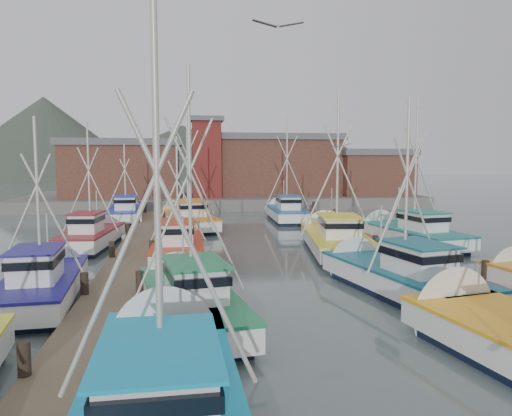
{
  "coord_description": "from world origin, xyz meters",
  "views": [
    {
      "loc": [
        -4.24,
        -20.75,
        5.43
      ],
      "look_at": [
        -0.32,
        6.99,
        2.6
      ],
      "focal_mm": 35.0,
      "sensor_mm": 36.0,
      "label": 1
    }
  ],
  "objects": [
    {
      "name": "boat_4",
      "position": [
        -4.22,
        -4.16,
        0.68
      ],
      "size": [
        3.89,
        8.76,
        9.01
      ],
      "rotation": [
        0.0,
        0.0,
        0.16
      ],
      "color": "black",
      "rests_on": "ground"
    },
    {
      "name": "shed_right",
      "position": [
        17.0,
        34.0,
        3.84
      ],
      "size": [
        8.48,
        6.36,
        5.2
      ],
      "color": "brown",
      "rests_on": "quay"
    },
    {
      "name": "boat_11",
      "position": [
        9.5,
        8.64,
        0.69
      ],
      "size": [
        4.29,
        9.42,
        9.81
      ],
      "rotation": [
        0.0,
        0.0,
        0.17
      ],
      "color": "black",
      "rests_on": "ground"
    },
    {
      "name": "shed_center",
      "position": [
        6.0,
        37.0,
        4.69
      ],
      "size": [
        14.84,
        9.54,
        6.9
      ],
      "color": "brown",
      "rests_on": "quay"
    },
    {
      "name": "quay",
      "position": [
        0.0,
        37.0,
        0.6
      ],
      "size": [
        44.0,
        16.0,
        1.2
      ],
      "primitive_type": "cube",
      "color": "slate",
      "rests_on": "ground"
    },
    {
      "name": "boat_9",
      "position": [
        4.34,
        7.21,
        0.68
      ],
      "size": [
        4.4,
        10.33,
        10.02
      ],
      "rotation": [
        0.0,
        0.0,
        -0.13
      ],
      "color": "black",
      "rests_on": "ground"
    },
    {
      "name": "boat_14",
      "position": [
        -9.41,
        23.48,
        0.68
      ],
      "size": [
        3.4,
        8.92,
        7.3
      ],
      "rotation": [
        0.0,
        0.0,
        0.08
      ],
      "color": "black",
      "rests_on": "ground"
    },
    {
      "name": "dock_right",
      "position": [
        7.0,
        4.04,
        0.21
      ],
      "size": [
        2.3,
        46.0,
        1.5
      ],
      "color": "brown",
      "rests_on": "ground"
    },
    {
      "name": "gull_far",
      "position": [
        3.33,
        3.86,
        6.04
      ],
      "size": [
        1.54,
        0.61,
        0.24
      ],
      "rotation": [
        0.0,
        0.0,
        0.04
      ],
      "color": "slate",
      "rests_on": "ground"
    },
    {
      "name": "boat_5",
      "position": [
        4.04,
        -1.94,
        0.68
      ],
      "size": [
        4.41,
        9.16,
        8.4
      ],
      "rotation": [
        0.0,
        0.0,
        0.21
      ],
      "color": "black",
      "rests_on": "ground"
    },
    {
      "name": "shed_left",
      "position": [
        -11.0,
        35.0,
        4.34
      ],
      "size": [
        12.72,
        8.48,
        6.2
      ],
      "color": "brown",
      "rests_on": "quay"
    },
    {
      "name": "dock_left",
      "position": [
        -7.0,
        4.04,
        0.21
      ],
      "size": [
        2.3,
        46.0,
        1.5
      ],
      "color": "brown",
      "rests_on": "ground"
    },
    {
      "name": "gull_near",
      "position": [
        -1.49,
        -5.91,
        9.31
      ],
      "size": [
        1.55,
        0.62,
        0.24
      ],
      "rotation": [
        0.0,
        0.0,
        0.09
      ],
      "color": "slate",
      "rests_on": "ground"
    },
    {
      "name": "boat_13",
      "position": [
        4.34,
        21.71,
        0.68
      ],
      "size": [
        3.89,
        8.77,
        9.83
      ],
      "rotation": [
        0.0,
        0.0,
        -0.03
      ],
      "color": "black",
      "rests_on": "ground"
    },
    {
      "name": "boat_10",
      "position": [
        -9.85,
        10.4,
        0.68
      ],
      "size": [
        3.28,
        8.05,
        8.08
      ],
      "rotation": [
        0.0,
        0.0,
        -0.1
      ],
      "color": "black",
      "rests_on": "ground"
    },
    {
      "name": "boat_0",
      "position": [
        -4.78,
        -10.75,
        0.68
      ],
      "size": [
        3.73,
        9.76,
        9.16
      ],
      "rotation": [
        0.0,
        0.0,
        0.03
      ],
      "color": "black",
      "rests_on": "ground"
    },
    {
      "name": "ground",
      "position": [
        0.0,
        0.0,
        0.0
      ],
      "size": [
        260.0,
        260.0,
        0.0
      ],
      "primitive_type": "plane",
      "color": "#516160",
      "rests_on": "ground"
    },
    {
      "name": "boat_8",
      "position": [
        -4.67,
        5.88,
        0.68
      ],
      "size": [
        2.93,
        8.3,
        7.16
      ],
      "rotation": [
        0.0,
        0.0,
        -0.01
      ],
      "color": "black",
      "rests_on": "ground"
    },
    {
      "name": "distant_hills",
      "position": [
        -12.76,
        122.59,
        0.0
      ],
      "size": [
        175.0,
        140.0,
        42.0
      ],
      "color": "#3D473B",
      "rests_on": "ground"
    },
    {
      "name": "boat_6",
      "position": [
        -9.59,
        -1.28,
        0.68
      ],
      "size": [
        3.1,
        8.15,
        7.5
      ],
      "rotation": [
        0.0,
        0.0,
        0.08
      ],
      "color": "black",
      "rests_on": "ground"
    },
    {
      "name": "boat_12",
      "position": [
        -4.24,
        18.35,
        0.69
      ],
      "size": [
        4.8,
        10.25,
        10.31
      ],
      "rotation": [
        0.0,
        0.0,
        0.19
      ],
      "color": "black",
      "rests_on": "ground"
    },
    {
      "name": "lookout_tower",
      "position": [
        -2.0,
        33.0,
        5.55
      ],
      "size": [
        3.6,
        3.6,
        8.5
      ],
      "color": "maroon",
      "rests_on": "quay"
    }
  ]
}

